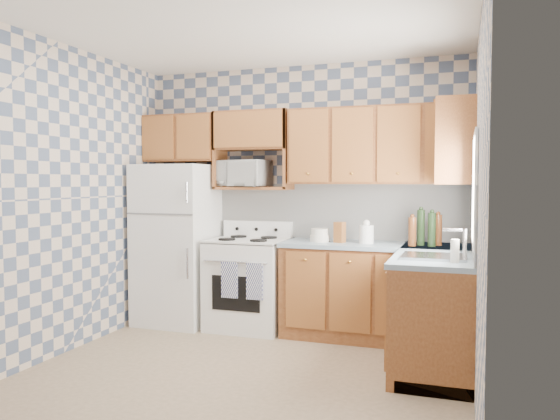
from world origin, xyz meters
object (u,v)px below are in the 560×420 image
Objects in this scene: microwave at (244,174)px; stove_body at (248,285)px; electric_kettle at (366,234)px; refrigerator at (177,244)px.

stove_body is at bearing -46.62° from microwave.
stove_body is 5.21× the size of electric_kettle.
refrigerator is at bearing -179.83° from electric_kettle.
refrigerator is 0.89m from stove_body.
refrigerator is 3.37× the size of microwave.
refrigerator is 2.02m from electric_kettle.
microwave is at bearing 124.25° from stove_body.
stove_body is (0.80, 0.03, -0.39)m from refrigerator.
electric_kettle is at bearing 1.97° from microwave.
stove_body is 1.80× the size of microwave.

